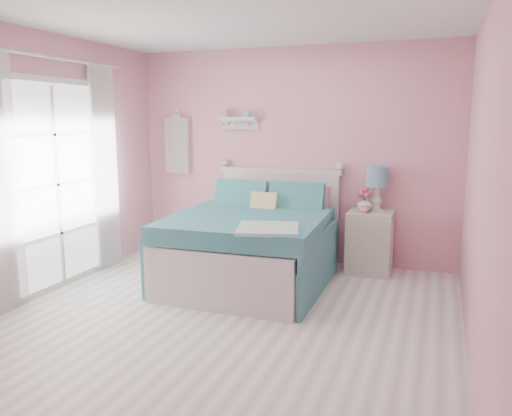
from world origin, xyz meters
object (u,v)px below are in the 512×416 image
Objects in this scene: table_lamp at (377,180)px; vase at (364,204)px; nightstand at (370,242)px; teacup at (364,210)px; bed at (254,245)px.

table_lamp reaches higher than vase.
nightstand is at bearing -110.86° from table_lamp.
bed is at bearing -150.40° from teacup.
vase is at bearing 174.58° from nightstand.
teacup is (0.02, -0.12, -0.05)m from vase.
teacup is (-0.10, -0.23, -0.31)m from table_lamp.
bed reaches higher than teacup.
table_lamp is at bearing 69.14° from nightstand.
table_lamp is 0.40m from teacup.
table_lamp is 0.31m from vase.
vase is at bearing 98.57° from teacup.
nightstand is 0.41m from teacup.
nightstand is at bearing -5.42° from vase.
nightstand is at bearing 29.94° from bed.
bed is 11.54× the size of vase.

